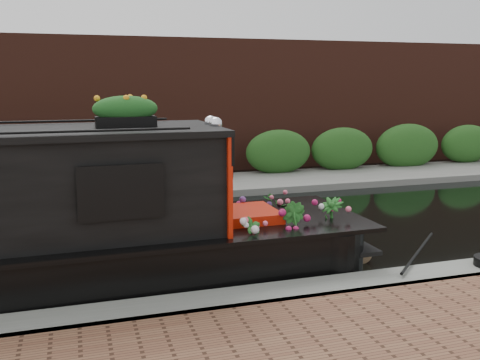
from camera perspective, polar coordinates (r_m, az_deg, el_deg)
name	(u,v)px	position (r m, az deg, el deg)	size (l,w,h in m)	color
ground	(143,242)	(9.49, -10.26, -6.54)	(80.00, 80.00, 0.00)	black
near_bank_coping	(180,323)	(6.43, -6.39, -14.96)	(40.00, 0.60, 0.50)	gray
far_bank_path	(122,194)	(13.54, -12.52, -1.45)	(40.00, 2.40, 0.34)	slate
far_hedge	(118,187)	(14.42, -12.84, -0.73)	(40.00, 1.10, 2.80)	#23521B
far_brick_wall	(112,174)	(16.48, -13.45, 0.65)	(40.00, 1.00, 8.00)	#4A2219
rope_fender	(358,251)	(8.61, 12.44, -7.38)	(0.30, 0.30, 0.38)	brown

